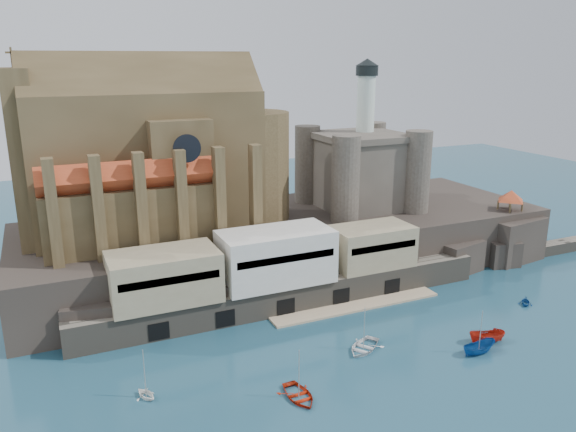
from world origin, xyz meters
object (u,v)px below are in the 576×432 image
(castle_keep, at_px, (360,166))
(pavilion, at_px, (511,197))
(church, at_px, (159,162))
(boat_2, at_px, (478,353))
(boat_0, at_px, (299,398))

(castle_keep, bearing_deg, pavilion, -30.18)
(church, bearing_deg, pavilion, -13.48)
(castle_keep, bearing_deg, boat_2, -98.45)
(pavilion, distance_m, boat_0, 66.77)
(church, distance_m, boat_0, 48.97)
(castle_keep, relative_size, boat_2, 5.45)
(castle_keep, relative_size, boat_0, 4.83)
(boat_0, bearing_deg, boat_2, -3.24)
(church, height_order, boat_2, church)
(castle_keep, xyz_separation_m, boat_0, (-33.65, -42.42, -18.31))
(church, distance_m, pavilion, 68.65)
(pavilion, bearing_deg, boat_2, -139.10)
(castle_keep, height_order, pavilion, castle_keep)
(church, xyz_separation_m, castle_keep, (40.21, -0.78, -3.81))
(boat_0, xyz_separation_m, boat_2, (27.25, -0.66, 0.00))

